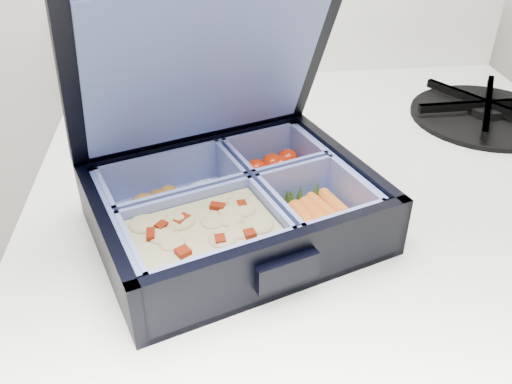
{
  "coord_description": "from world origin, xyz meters",
  "views": [
    {
      "loc": [
        -0.38,
        1.1,
        1.33
      ],
      "look_at": [
        -0.33,
        1.52,
        1.04
      ],
      "focal_mm": 38.0,
      "sensor_mm": 36.0,
      "label": 1
    }
  ],
  "objects": [
    {
      "name": "burner_grate",
      "position": [
        0.01,
        1.72,
        1.02
      ],
      "size": [
        0.2,
        0.2,
        0.03
      ],
      "primitive_type": "cylinder",
      "rotation": [
        0.0,
        0.0,
        0.03
      ],
      "color": "black",
      "rests_on": "stove"
    },
    {
      "name": "fork",
      "position": [
        -0.32,
        1.65,
        1.01
      ],
      "size": [
        0.13,
        0.14,
        0.01
      ],
      "primitive_type": null,
      "rotation": [
        0.0,
        0.0,
        -0.77
      ],
      "color": "silver",
      "rests_on": "stove"
    },
    {
      "name": "burner_grate_rear",
      "position": [
        -0.43,
        1.85,
        1.01
      ],
      "size": [
        0.18,
        0.18,
        0.02
      ],
      "primitive_type": "cylinder",
      "rotation": [
        0.0,
        0.0,
        0.16
      ],
      "color": "black",
      "rests_on": "stove"
    },
    {
      "name": "bento_box",
      "position": [
        -0.35,
        1.51,
        1.04
      ],
      "size": [
        0.3,
        0.27,
        0.06
      ],
      "primitive_type": null,
      "rotation": [
        0.0,
        0.0,
        0.35
      ],
      "color": "black",
      "rests_on": "stove"
    }
  ]
}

